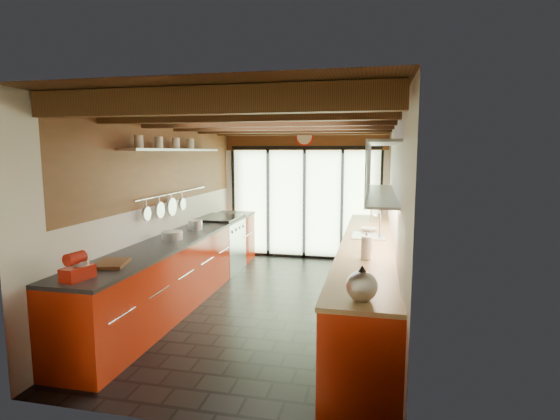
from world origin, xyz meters
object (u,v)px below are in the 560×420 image
(paper_towel, at_px, (366,248))
(bowl, at_px, (369,230))
(stand_mixer, at_px, (78,268))
(soap_bottle, at_px, (367,242))
(kettle, at_px, (362,284))

(paper_towel, bearing_deg, bowl, 90.00)
(stand_mixer, distance_m, soap_bottle, 3.07)
(bowl, bearing_deg, stand_mixer, -130.05)
(soap_bottle, bearing_deg, kettle, -90.00)
(kettle, height_order, soap_bottle, kettle)
(bowl, bearing_deg, soap_bottle, -90.00)
(bowl, bearing_deg, paper_towel, -90.00)
(stand_mixer, distance_m, kettle, 2.54)
(kettle, xyz_separation_m, soap_bottle, (0.00, 1.73, -0.02))
(kettle, relative_size, soap_bottle, 1.48)
(kettle, xyz_separation_m, paper_towel, (0.00, 1.33, -0.00))
(stand_mixer, relative_size, kettle, 1.00)
(kettle, distance_m, soap_bottle, 1.73)
(soap_bottle, bearing_deg, stand_mixer, -145.92)
(stand_mixer, xyz_separation_m, soap_bottle, (2.54, 1.72, 0.00))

